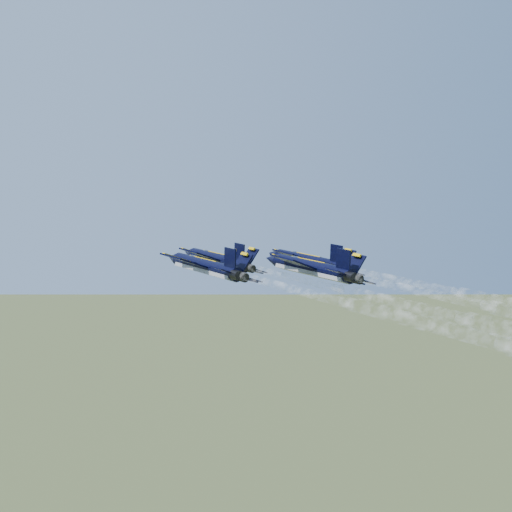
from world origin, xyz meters
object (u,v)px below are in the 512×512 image
object	(u,v)px
jet_slot	(311,268)
jet_lead	(217,260)
jet_left	(205,267)
jet_right	(308,262)

from	to	relation	value
jet_slot	jet_lead	bearing A→B (deg)	88.62
jet_slot	jet_left	bearing A→B (deg)	132.27
jet_left	jet_right	distance (m)	18.61
jet_lead	jet_right	distance (m)	14.58
jet_right	jet_slot	world-z (taller)	same
jet_lead	jet_right	xyz separation A→B (m)	(11.48, -8.98, 0.00)
jet_lead	jet_left	bearing A→B (deg)	-129.02
jet_left	jet_slot	size ratio (longest dim) A/B	1.00
jet_lead	jet_right	bearing A→B (deg)	-54.81
jet_lead	jet_right	size ratio (longest dim) A/B	1.00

